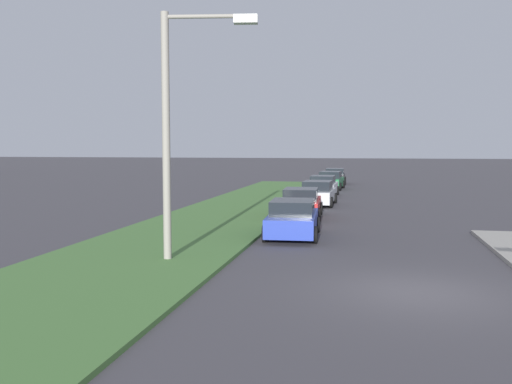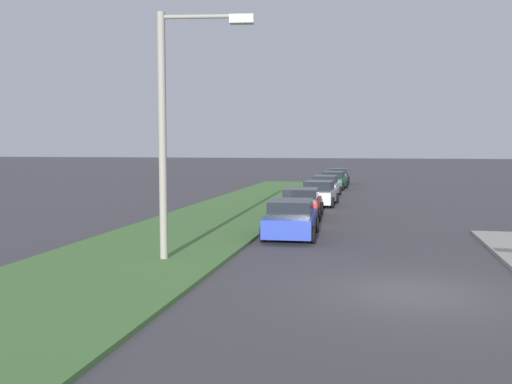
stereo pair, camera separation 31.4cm
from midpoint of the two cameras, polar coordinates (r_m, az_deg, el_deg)
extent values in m
plane|color=#423F44|center=(14.46, 16.05, -9.74)|extent=(300.00, 300.00, 0.00)
cube|color=#477238|center=(25.29, -4.87, -3.29)|extent=(60.00, 6.00, 0.12)
cube|color=#23389E|center=(22.13, 3.99, -3.09)|extent=(4.39, 2.01, 0.70)
cube|color=black|center=(21.86, 3.95, -1.54)|extent=(2.28, 1.71, 0.55)
cylinder|color=black|center=(23.59, 2.09, -3.21)|extent=(0.65, 0.25, 0.64)
cylinder|color=black|center=(23.44, 6.47, -3.29)|extent=(0.65, 0.25, 0.64)
cylinder|color=black|center=(20.94, 1.20, -4.22)|extent=(0.65, 0.25, 0.64)
cylinder|color=black|center=(20.77, 6.14, -4.31)|extent=(0.65, 0.25, 0.64)
cube|color=red|center=(28.10, 4.91, -1.44)|extent=(4.38, 2.00, 0.70)
cube|color=black|center=(27.84, 4.89, -0.21)|extent=(2.27, 1.70, 0.55)
cylinder|color=black|center=(29.54, 3.36, -1.62)|extent=(0.65, 0.25, 0.64)
cylinder|color=black|center=(29.42, 6.85, -1.67)|extent=(0.65, 0.25, 0.64)
cylinder|color=black|center=(26.88, 2.78, -2.25)|extent=(0.65, 0.25, 0.64)
cylinder|color=black|center=(26.74, 6.62, -2.31)|extent=(0.65, 0.25, 0.64)
cube|color=#B2B5BA|center=(34.11, 6.66, -0.38)|extent=(4.35, 1.92, 0.70)
cube|color=black|center=(33.86, 6.63, 0.64)|extent=(2.24, 1.66, 0.55)
cylinder|color=black|center=(35.58, 5.48, -0.57)|extent=(0.65, 0.24, 0.64)
cylinder|color=black|center=(35.37, 8.37, -0.62)|extent=(0.65, 0.24, 0.64)
cylinder|color=black|center=(32.92, 4.82, -0.98)|extent=(0.65, 0.24, 0.64)
cylinder|color=black|center=(32.70, 7.94, -1.05)|extent=(0.65, 0.24, 0.64)
cube|color=silver|center=(40.18, 7.21, 0.37)|extent=(4.34, 1.89, 0.70)
cube|color=black|center=(39.94, 7.19, 1.25)|extent=(2.23, 1.65, 0.55)
cylinder|color=black|center=(41.64, 6.16, 0.19)|extent=(0.64, 0.23, 0.64)
cylinder|color=black|center=(41.46, 8.63, 0.14)|extent=(0.64, 0.23, 0.64)
cylinder|color=black|center=(38.96, 5.68, -0.11)|extent=(0.64, 0.23, 0.64)
cylinder|color=black|center=(38.78, 8.32, -0.16)|extent=(0.64, 0.23, 0.64)
cube|color=#1E6B38|center=(46.84, 8.00, 0.97)|extent=(4.40, 2.04, 0.70)
cube|color=black|center=(46.60, 7.98, 1.72)|extent=(2.29, 1.72, 0.55)
cylinder|color=black|center=(48.31, 7.14, 0.80)|extent=(0.65, 0.26, 0.64)
cylinder|color=black|center=(48.09, 9.26, 0.75)|extent=(0.65, 0.26, 0.64)
cylinder|color=black|center=(45.64, 6.67, 0.58)|extent=(0.65, 0.26, 0.64)
cylinder|color=black|center=(45.41, 8.91, 0.53)|extent=(0.65, 0.26, 0.64)
cube|color=black|center=(53.13, 8.45, 1.40)|extent=(4.34, 1.91, 0.70)
cube|color=black|center=(52.90, 8.45, 2.06)|extent=(2.24, 1.65, 0.55)
cylinder|color=black|center=(54.53, 7.55, 1.23)|extent=(0.65, 0.24, 0.64)
cylinder|color=black|center=(54.47, 9.44, 1.20)|extent=(0.65, 0.24, 0.64)
cylinder|color=black|center=(51.84, 7.40, 1.05)|extent=(0.65, 0.24, 0.64)
cylinder|color=black|center=(51.77, 9.39, 1.03)|extent=(0.65, 0.24, 0.64)
cylinder|color=gray|center=(17.30, -8.87, 5.26)|extent=(0.24, 0.24, 7.50)
cylinder|color=gray|center=(17.50, -5.01, 17.18)|extent=(0.47, 2.39, 0.12)
cube|color=silver|center=(17.34, -0.90, 16.97)|extent=(0.46, 0.74, 0.24)
camera|label=1|loc=(0.16, -89.67, 0.03)|focal=39.75mm
camera|label=2|loc=(0.16, 90.33, -0.03)|focal=39.75mm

